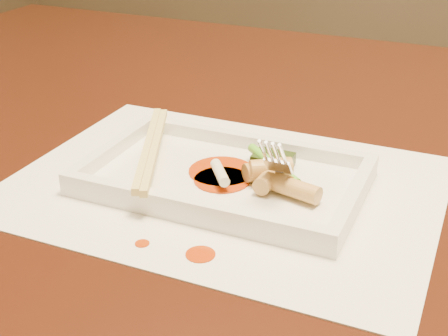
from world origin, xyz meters
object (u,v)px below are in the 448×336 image
at_px(table, 262,206).
at_px(plate_base, 224,181).
at_px(chopstick_a, 148,146).
at_px(placemat, 224,185).
at_px(fork, 305,109).

relative_size(table, plate_base, 5.38).
bearing_deg(chopstick_a, placemat, 0.00).
relative_size(placemat, plate_base, 1.54).
distance_m(plate_base, chopstick_a, 0.08).
xyz_separation_m(placemat, plate_base, (0.00, 0.00, 0.00)).
bearing_deg(placemat, table, 94.80).
height_order(table, plate_base, plate_base).
xyz_separation_m(plate_base, chopstick_a, (-0.08, 0.00, 0.02)).
bearing_deg(fork, placemat, -165.58).
xyz_separation_m(placemat, chopstick_a, (-0.08, 0.00, 0.03)).
bearing_deg(fork, table, 122.78).
bearing_deg(table, chopstick_a, -115.58).
distance_m(table, plate_base, 0.18).
relative_size(placemat, fork, 2.86).
relative_size(plate_base, chopstick_a, 1.37).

